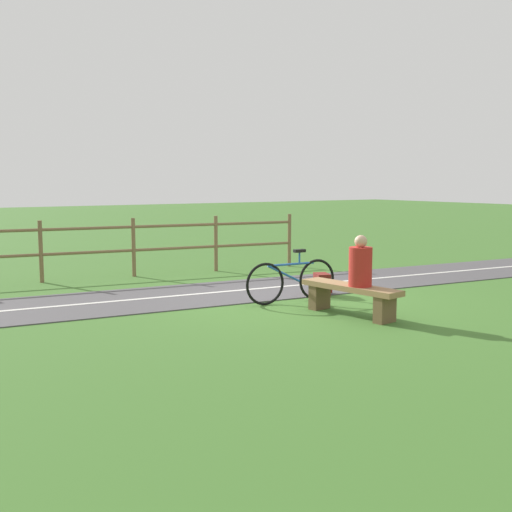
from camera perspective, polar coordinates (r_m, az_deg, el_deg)
The scene contains 7 objects.
ground_plane at distance 10.51m, azimuth 3.23°, elevation -3.95°, with size 80.00×80.00×0.00m, color #3D6B28.
paved_path at distance 10.25m, azimuth -20.52°, elevation -4.62°, with size 2.19×36.00×0.02m, color #4C494C.
path_centre_line at distance 10.24m, azimuth -20.52°, elevation -4.57°, with size 0.10×32.00×0.00m, color silver.
bench at distance 9.31m, azimuth 8.61°, elevation -3.47°, with size 1.70×0.60×0.46m.
person_seated at distance 9.13m, azimuth 9.49°, elevation -0.78°, with size 0.38×0.38×0.74m.
bicycle at distance 10.18m, azimuth 3.26°, elevation -2.24°, with size 0.19×1.66×0.86m.
backpack at distance 10.95m, azimuth 6.06°, elevation -2.57°, with size 0.41×0.35×0.37m.
Camera 1 is at (-8.34, 6.09, 1.98)m, focal length 43.94 mm.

